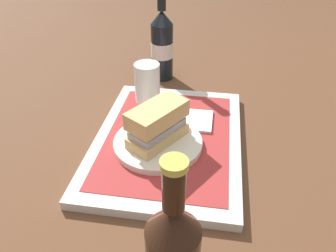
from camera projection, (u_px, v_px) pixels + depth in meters
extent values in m
plane|color=brown|center=(168.00, 144.00, 0.76)|extent=(3.00, 3.00, 0.00)
cube|color=silver|center=(168.00, 141.00, 0.75)|extent=(0.44, 0.32, 0.02)
cube|color=#9E2D2D|center=(168.00, 137.00, 0.75)|extent=(0.38, 0.27, 0.00)
cylinder|color=silver|center=(158.00, 143.00, 0.72)|extent=(0.19, 0.19, 0.01)
cube|color=tan|center=(158.00, 136.00, 0.71)|extent=(0.14, 0.12, 0.02)
cube|color=#9EA3A8|center=(158.00, 128.00, 0.69)|extent=(0.13, 0.11, 0.02)
cube|color=silver|center=(158.00, 123.00, 0.69)|extent=(0.12, 0.10, 0.01)
sphere|color=#47932D|center=(174.00, 109.00, 0.71)|extent=(0.04, 0.04, 0.04)
cube|color=tan|center=(157.00, 114.00, 0.67)|extent=(0.14, 0.12, 0.04)
cylinder|color=silver|center=(148.00, 109.00, 0.83)|extent=(0.06, 0.06, 0.01)
cylinder|color=silver|center=(148.00, 104.00, 0.83)|extent=(0.01, 0.01, 0.02)
cylinder|color=silver|center=(147.00, 83.00, 0.79)|extent=(0.06, 0.06, 0.09)
cylinder|color=gold|center=(148.00, 91.00, 0.80)|extent=(0.06, 0.06, 0.05)
cylinder|color=white|center=(147.00, 79.00, 0.79)|extent=(0.05, 0.05, 0.01)
cube|color=white|center=(197.00, 120.00, 0.79)|extent=(0.09, 0.07, 0.01)
cylinder|color=black|center=(162.00, 52.00, 0.98)|extent=(0.06, 0.06, 0.17)
cylinder|color=silver|center=(162.00, 49.00, 0.98)|extent=(0.07, 0.07, 0.05)
cone|color=black|center=(162.00, 17.00, 0.93)|extent=(0.06, 0.06, 0.04)
cylinder|color=black|center=(162.00, 0.00, 0.90)|extent=(0.02, 0.02, 0.05)
cone|color=black|center=(173.00, 220.00, 0.35)|extent=(0.06, 0.06, 0.04)
cylinder|color=black|center=(174.00, 189.00, 0.33)|extent=(0.02, 0.02, 0.05)
cylinder|color=#BFB74C|center=(174.00, 164.00, 0.31)|extent=(0.03, 0.03, 0.01)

